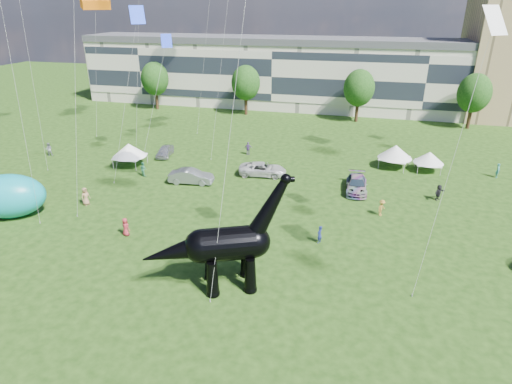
# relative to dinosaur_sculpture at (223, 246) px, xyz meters

# --- Properties ---
(ground) EXTENTS (220.00, 220.00, 0.00)m
(ground) POSITION_rel_dinosaur_sculpture_xyz_m (-0.93, -2.01, -3.32)
(ground) COLOR #16330C
(ground) RESTS_ON ground
(terrace_row) EXTENTS (78.00, 11.00, 12.00)m
(terrace_row) POSITION_rel_dinosaur_sculpture_xyz_m (-8.93, 59.99, 2.68)
(terrace_row) COLOR beige
(terrace_row) RESTS_ON ground
(tree_far_left) EXTENTS (5.20, 5.20, 9.44)m
(tree_far_left) POSITION_rel_dinosaur_sculpture_xyz_m (-30.93, 50.99, 2.97)
(tree_far_left) COLOR #382314
(tree_far_left) RESTS_ON ground
(tree_mid_left) EXTENTS (5.20, 5.20, 9.44)m
(tree_mid_left) POSITION_rel_dinosaur_sculpture_xyz_m (-12.93, 50.99, 2.97)
(tree_mid_left) COLOR #382314
(tree_mid_left) RESTS_ON ground
(tree_mid_right) EXTENTS (5.20, 5.20, 9.44)m
(tree_mid_right) POSITION_rel_dinosaur_sculpture_xyz_m (7.07, 50.99, 2.97)
(tree_mid_right) COLOR #382314
(tree_mid_right) RESTS_ON ground
(tree_far_right) EXTENTS (5.20, 5.20, 9.44)m
(tree_far_right) POSITION_rel_dinosaur_sculpture_xyz_m (25.07, 50.99, 2.97)
(tree_far_right) COLOR #382314
(tree_far_right) RESTS_ON ground
(dinosaur_sculpture) EXTENTS (10.39, 5.87, 8.79)m
(dinosaur_sculpture) POSITION_rel_dinosaur_sculpture_xyz_m (0.00, 0.00, 0.00)
(dinosaur_sculpture) COLOR black
(dinosaur_sculpture) RESTS_ON ground
(car_silver) EXTENTS (2.32, 4.38, 1.42)m
(car_silver) POSITION_rel_dinosaur_sculpture_xyz_m (-16.95, 25.38, -2.61)
(car_silver) COLOR silver
(car_silver) RESTS_ON ground
(car_grey) EXTENTS (5.24, 2.40, 1.67)m
(car_grey) POSITION_rel_dinosaur_sculpture_xyz_m (-9.83, 17.48, -2.49)
(car_grey) COLOR gray
(car_grey) RESTS_ON ground
(car_white) EXTENTS (5.88, 3.23, 1.56)m
(car_white) POSITION_rel_dinosaur_sculpture_xyz_m (-2.54, 21.95, -2.54)
(car_white) COLOR silver
(car_white) RESTS_ON ground
(car_dark) EXTENTS (2.48, 5.50, 1.56)m
(car_dark) POSITION_rel_dinosaur_sculpture_xyz_m (8.53, 19.99, -2.54)
(car_dark) COLOR #595960
(car_dark) RESTS_ON ground
(gazebo_near) EXTENTS (5.08, 5.08, 2.90)m
(gazebo_near) POSITION_rel_dinosaur_sculpture_xyz_m (12.73, 28.81, -1.28)
(gazebo_near) COLOR white
(gazebo_near) RESTS_ON ground
(gazebo_far) EXTENTS (3.71, 3.71, 2.49)m
(gazebo_far) POSITION_rel_dinosaur_sculpture_xyz_m (16.68, 28.49, -1.57)
(gazebo_far) COLOR white
(gazebo_far) RESTS_ON ground
(gazebo_left) EXTENTS (4.27, 4.27, 2.91)m
(gazebo_left) POSITION_rel_dinosaur_sculpture_xyz_m (-19.57, 20.97, -1.27)
(gazebo_left) COLOR white
(gazebo_left) RESTS_ON ground
(inflatable_teal) EXTENTS (7.88, 6.54, 4.23)m
(inflatable_teal) POSITION_rel_dinosaur_sculpture_xyz_m (-23.34, 5.37, -1.20)
(inflatable_teal) COLOR #0D92A2
(inflatable_teal) RESTS_ON ground
(visitors) EXTENTS (57.50, 24.89, 1.89)m
(visitors) POSITION_rel_dinosaur_sculpture_xyz_m (-3.95, 17.22, -2.45)
(visitors) COLOR #348259
(visitors) RESTS_ON ground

